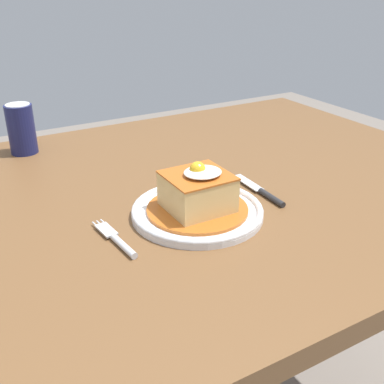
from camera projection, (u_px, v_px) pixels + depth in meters
The scene contains 6 objects.
dining_table at pixel (178, 229), 1.03m from camera, with size 1.39×0.97×0.77m.
main_plate at pixel (197, 211), 0.87m from camera, with size 0.25×0.25×0.02m.
sandwich_meal at pixel (198, 194), 0.86m from camera, with size 0.19×0.19×0.10m.
fork at pixel (118, 241), 0.78m from camera, with size 0.03×0.14×0.01m.
knife at pixel (264, 193), 0.95m from camera, with size 0.02×0.17×0.01m.
soda_can at pixel (21, 129), 1.15m from camera, with size 0.07×0.07×0.12m.
Camera 1 is at (-0.42, -0.79, 1.19)m, focal length 43.72 mm.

